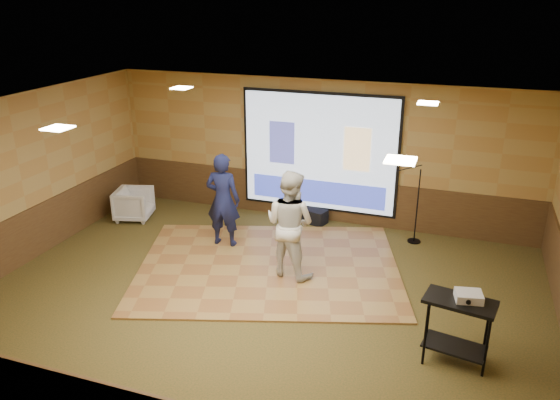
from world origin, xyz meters
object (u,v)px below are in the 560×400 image
(av_table, at_px, (458,319))
(banquet_chair, at_px, (134,204))
(projector, at_px, (469,296))
(mic_stand, at_px, (413,218))
(dance_floor, at_px, (269,266))
(player_left, at_px, (223,200))
(player_right, at_px, (290,224))
(projector_screen, at_px, (319,154))
(duffel_bag, at_px, (315,216))

(av_table, distance_m, banquet_chair, 7.33)
(projector, distance_m, mic_stand, 3.77)
(dance_floor, height_order, player_left, player_left)
(dance_floor, bearing_deg, banquet_chair, 161.98)
(av_table, bearing_deg, player_right, 151.10)
(player_right, relative_size, mic_stand, 1.16)
(projector_screen, height_order, player_right, projector_screen)
(player_right, height_order, duffel_bag, player_right)
(mic_stand, bearing_deg, projector, -90.72)
(projector_screen, xyz_separation_m, player_right, (0.20, -2.54, -0.51))
(mic_stand, bearing_deg, banquet_chair, 170.82)
(player_right, xyz_separation_m, projector, (2.90, -1.51, 0.03))
(av_table, relative_size, projector, 2.82)
(projector_screen, bearing_deg, projector, -52.58)
(player_right, bearing_deg, banquet_chair, -3.24)
(player_left, distance_m, player_right, 1.72)
(projector_screen, distance_m, banquet_chair, 4.11)
(player_left, xyz_separation_m, mic_stand, (3.41, 1.36, -0.45))
(banquet_chair, bearing_deg, av_table, -127.40)
(dance_floor, height_order, duffel_bag, duffel_bag)
(dance_floor, height_order, player_right, player_right)
(av_table, bearing_deg, projector, 22.25)
(banquet_chair, bearing_deg, dance_floor, -122.69)
(av_table, bearing_deg, mic_stand, 104.75)
(projector, relative_size, mic_stand, 0.21)
(mic_stand, height_order, duffel_bag, mic_stand)
(player_left, xyz_separation_m, projector, (4.46, -2.23, 0.05))
(dance_floor, distance_m, mic_stand, 3.04)
(projector_screen, relative_size, projector, 9.98)
(dance_floor, bearing_deg, duffel_bag, 83.82)
(player_right, distance_m, projector, 3.27)
(player_left, bearing_deg, duffel_bag, -134.09)
(dance_floor, relative_size, av_table, 4.88)
(projector_screen, height_order, av_table, projector_screen)
(mic_stand, relative_size, banquet_chair, 2.18)
(av_table, xyz_separation_m, mic_stand, (-0.96, 3.63, -0.16))
(player_left, bearing_deg, av_table, 148.57)
(projector_screen, bearing_deg, mic_stand, -12.66)
(projector_screen, relative_size, dance_floor, 0.72)
(player_right, height_order, banquet_chair, player_right)
(dance_floor, relative_size, mic_stand, 2.83)
(av_table, bearing_deg, projector_screen, 126.35)
(dance_floor, bearing_deg, mic_stand, 40.30)
(dance_floor, distance_m, av_table, 3.71)
(player_right, bearing_deg, mic_stand, -116.95)
(player_right, bearing_deg, player_left, -9.84)
(av_table, xyz_separation_m, duffel_bag, (-3.00, 3.89, -0.50))
(projector_screen, relative_size, duffel_bag, 6.89)
(projector_screen, height_order, dance_floor, projector_screen)
(mic_stand, xyz_separation_m, banquet_chair, (-5.80, -0.80, -0.16))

